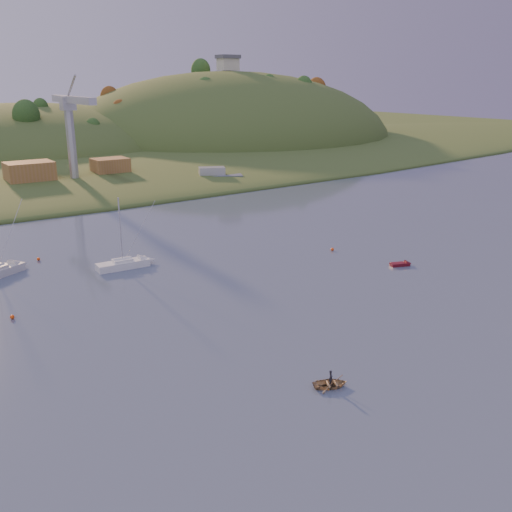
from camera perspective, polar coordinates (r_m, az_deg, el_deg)
ground at (r=54.92m, az=23.03°, el=-13.19°), size 500.00×500.00×0.00m
shore_slope at (r=195.05m, az=-22.23°, el=8.19°), size 640.00×150.00×7.00m
hill_center at (r=240.80m, az=-22.40°, el=9.67°), size 140.00×120.00×36.00m
hill_right at (r=259.30m, az=-2.71°, el=11.38°), size 150.00×130.00×60.00m
hilltop_house at (r=258.02m, az=-2.82°, el=18.78°), size 9.00×7.00×6.45m
hillside_trees at (r=214.45m, az=-23.47°, el=8.76°), size 280.00×50.00×32.00m
wharf at (r=155.08m, az=-16.79°, el=7.13°), size 42.00×16.00×2.40m
shed_west at (r=152.07m, az=-21.70°, el=7.84°), size 11.00×8.00×4.80m
shed_east at (r=159.05m, az=-14.37°, el=8.74°), size 9.00×7.00×4.00m
dock_crane at (r=148.94m, az=-17.99°, el=12.85°), size 3.20×28.00×20.30m
sailboat_far at (r=85.79m, az=-13.17°, el=-0.75°), size 7.72×2.65×10.56m
canoe at (r=53.03m, az=7.45°, el=-12.56°), size 3.82×3.35×0.66m
paddler at (r=52.84m, az=7.47°, el=-12.20°), size 0.52×0.61×1.42m
red_tender at (r=87.72m, az=14.56°, el=-0.77°), size 3.55×2.21×1.14m
work_vessel at (r=154.48m, az=-4.43°, el=7.88°), size 16.96×11.63×4.12m
buoy_0 at (r=92.97m, az=7.64°, el=0.67°), size 0.50×0.50×0.50m
buoy_1 at (r=72.11m, az=-23.20°, el=-5.62°), size 0.50×0.50×0.50m
buoy_2 at (r=93.32m, az=-20.93°, el=-0.28°), size 0.50×0.50×0.50m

